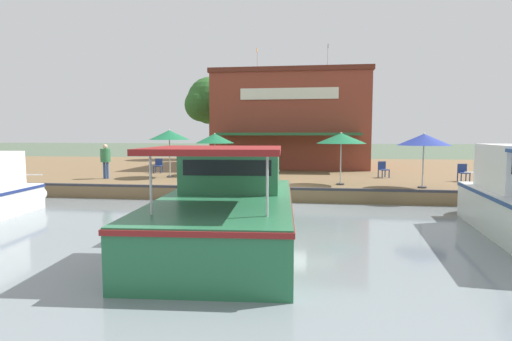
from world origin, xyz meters
TOP-DOWN VIEW (x-y plane):
  - ground_plane at (0.00, 0.00)m, footprint 220.00×220.00m
  - quay_deck at (-11.00, 0.00)m, footprint 22.00×56.00m
  - quay_edge_fender at (-0.10, 0.00)m, footprint 0.20×50.40m
  - waterfront_restaurant at (-13.35, 0.02)m, footprint 10.58×10.39m
  - patio_umbrella_by_entrance at (-1.42, 6.12)m, footprint 2.17×2.17m
  - patio_umbrella_mid_patio_right at (-2.05, 2.74)m, footprint 2.23×2.23m
  - patio_umbrella_near_quay_edge at (-5.61, -3.92)m, footprint 2.16×2.16m
  - patio_umbrella_mid_patio_left at (-4.09, -6.01)m, footprint 2.12×2.12m
  - cafe_chair_beside_entrance at (-4.16, 8.74)m, footprint 0.47×0.47m
  - cafe_chair_under_first_umbrella at (-4.65, -4.35)m, footprint 0.58×0.58m
  - cafe_chair_mid_patio at (-6.38, -7.56)m, footprint 0.47×0.47m
  - cafe_chair_back_row_seat at (-5.43, 5.20)m, footprint 0.56×0.56m
  - cafe_chair_facing_river at (-1.65, -2.46)m, footprint 0.50×0.50m
  - person_near_entrance at (-3.06, -9.08)m, footprint 0.50×0.50m
  - motorboat_outer_channel at (5.42, -0.81)m, footprint 8.81×3.75m
  - tree_behind_restaurant at (-16.74, 2.72)m, footprint 4.38×4.17m
  - tree_upstream_bank at (-19.64, -7.85)m, footprint 4.52×4.31m

SIDE VIEW (x-z plane):
  - ground_plane at x=0.00m, z-range 0.00..0.00m
  - quay_deck at x=-11.00m, z-range 0.00..0.60m
  - quay_edge_fender at x=-0.10m, z-range 0.60..0.70m
  - motorboat_outer_channel at x=5.42m, z-range -0.33..2.20m
  - cafe_chair_beside_entrance at x=-4.16m, z-range 0.65..1.50m
  - cafe_chair_under_first_umbrella at x=-4.65m, z-range 0.65..1.50m
  - cafe_chair_mid_patio at x=-6.38m, z-range 0.65..1.50m
  - cafe_chair_back_row_seat at x=-5.43m, z-range 0.65..1.50m
  - cafe_chair_facing_river at x=-1.65m, z-range 0.65..1.50m
  - person_near_entrance at x=-3.06m, z-range 0.84..2.61m
  - patio_umbrella_near_quay_edge at x=-5.61m, z-range 1.47..3.83m
  - patio_umbrella_by_entrance at x=-1.42m, z-range 1.49..3.83m
  - patio_umbrella_mid_patio_right at x=-2.05m, z-range 1.51..3.89m
  - patio_umbrella_mid_patio_left at x=-4.09m, z-range 1.57..4.12m
  - waterfront_restaurant at x=-13.35m, z-range -0.49..8.22m
  - tree_upstream_bank at x=-19.64m, z-range 2.08..9.60m
  - tree_behind_restaurant at x=-16.74m, z-range 2.13..9.61m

